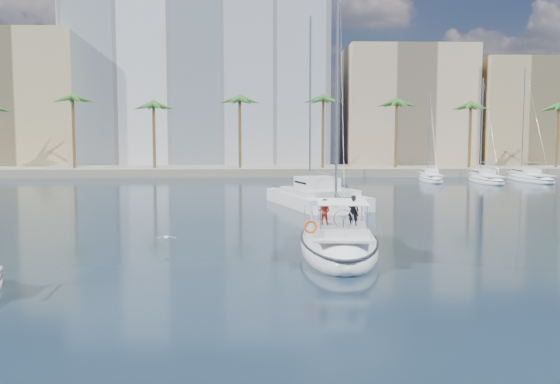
{
  "coord_description": "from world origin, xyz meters",
  "views": [
    {
      "loc": [
        -2.11,
        -32.67,
        6.49
      ],
      "look_at": [
        -0.99,
        1.5,
        3.14
      ],
      "focal_mm": 40.0,
      "sensor_mm": 36.0,
      "label": 1
    }
  ],
  "objects": [
    {
      "name": "building_beige",
      "position": [
        22.0,
        70.0,
        10.0
      ],
      "size": [
        20.0,
        14.0,
        20.0
      ],
      "primitive_type": "cube",
      "color": "tan",
      "rests_on": "ground"
    },
    {
      "name": "building_modern",
      "position": [
        -12.0,
        73.0,
        14.0
      ],
      "size": [
        42.0,
        16.0,
        28.0
      ],
      "primitive_type": "cube",
      "color": "silver",
      "rests_on": "ground"
    },
    {
      "name": "seagull",
      "position": [
        -7.29,
        1.5,
        0.63
      ],
      "size": [
        1.13,
        0.49,
        0.21
      ],
      "color": "silver",
      "rests_on": "ground"
    },
    {
      "name": "moored_yacht_b",
      "position": [
        26.5,
        45.0,
        0.0
      ],
      "size": [
        3.32,
        10.83,
        13.72
      ],
      "primitive_type": null,
      "rotation": [
        0.0,
        0.0,
        -0.02
      ],
      "color": "white",
      "rests_on": "ground"
    },
    {
      "name": "quay",
      "position": [
        0.0,
        61.0,
        0.6
      ],
      "size": [
        120.0,
        14.0,
        1.2
      ],
      "primitive_type": "cube",
      "color": "gray",
      "rests_on": "ground"
    },
    {
      "name": "ground",
      "position": [
        0.0,
        0.0,
        0.0
      ],
      "size": [
        160.0,
        160.0,
        0.0
      ],
      "primitive_type": "plane",
      "color": "black",
      "rests_on": "ground"
    },
    {
      "name": "palm_centre",
      "position": [
        0.0,
        57.0,
        10.28
      ],
      "size": [
        3.6,
        3.6,
        12.3
      ],
      "color": "brown",
      "rests_on": "ground"
    },
    {
      "name": "building_tan_right",
      "position": [
        42.0,
        68.0,
        9.0
      ],
      "size": [
        18.0,
        12.0,
        18.0
      ],
      "primitive_type": "cube",
      "color": "tan",
      "rests_on": "ground"
    },
    {
      "name": "palm_right",
      "position": [
        34.0,
        57.0,
        10.28
      ],
      "size": [
        3.6,
        3.6,
        12.3
      ],
      "color": "brown",
      "rests_on": "ground"
    },
    {
      "name": "main_sloop",
      "position": [
        2.13,
        0.51,
        0.56
      ],
      "size": [
        5.0,
        13.21,
        19.23
      ],
      "rotation": [
        0.0,
        0.0,
        -0.07
      ],
      "color": "white",
      "rests_on": "ground"
    },
    {
      "name": "building_tan_left",
      "position": [
        -42.0,
        69.0,
        11.0
      ],
      "size": [
        22.0,
        14.0,
        22.0
      ],
      "primitive_type": "cube",
      "color": "tan",
      "rests_on": "ground"
    },
    {
      "name": "moored_yacht_a",
      "position": [
        20.0,
        47.0,
        0.0
      ],
      "size": [
        3.37,
        9.52,
        11.9
      ],
      "primitive_type": null,
      "rotation": [
        0.0,
        0.0,
        -0.07
      ],
      "color": "white",
      "rests_on": "ground"
    },
    {
      "name": "catamaran",
      "position": [
        2.91,
        21.15,
        1.13
      ],
      "size": [
        8.62,
        12.41,
        16.52
      ],
      "rotation": [
        0.0,
        0.0,
        0.29
      ],
      "color": "white",
      "rests_on": "ground"
    },
    {
      "name": "moored_yacht_c",
      "position": [
        33.0,
        47.0,
        0.0
      ],
      "size": [
        3.98,
        12.33,
        15.54
      ],
      "primitive_type": null,
      "rotation": [
        0.0,
        0.0,
        0.03
      ],
      "color": "white",
      "rests_on": "ground"
    },
    {
      "name": "palm_left",
      "position": [
        -34.0,
        57.0,
        10.28
      ],
      "size": [
        3.6,
        3.6,
        12.3
      ],
      "color": "brown",
      "rests_on": "ground"
    }
  ]
}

